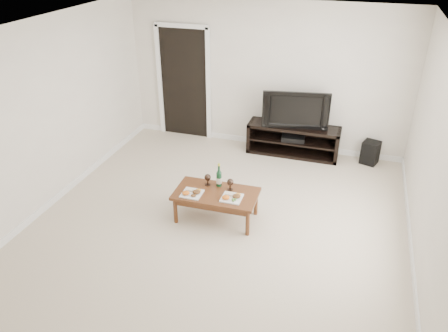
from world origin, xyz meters
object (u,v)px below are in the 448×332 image
(television, at_px, (296,108))
(subwoofer, at_px, (370,152))
(coffee_table, at_px, (216,205))
(media_console, at_px, (293,140))

(television, distance_m, subwoofer, 1.49)
(coffee_table, bearing_deg, subwoofer, 49.77)
(television, bearing_deg, subwoofer, -6.98)
(subwoofer, relative_size, coffee_table, 0.35)
(subwoofer, distance_m, coffee_table, 3.11)
(subwoofer, height_order, coffee_table, coffee_table)
(subwoofer, bearing_deg, coffee_table, -112.29)
(television, height_order, subwoofer, television)
(television, relative_size, subwoofer, 2.84)
(media_console, height_order, television, television)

